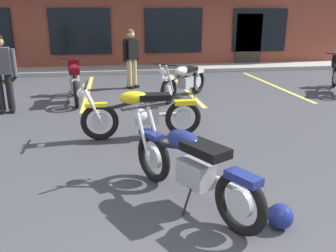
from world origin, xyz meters
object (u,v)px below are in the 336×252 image
(person_in_shorts_foreground, at_px, (131,55))
(helmet_on_pavement, at_px, (280,216))
(motorcycle_red_sportbike, at_px, (75,79))
(motorcycle_blue_standard, at_px, (141,112))
(person_in_black_shirt, at_px, (2,69))
(motorcycle_foreground_classic, at_px, (190,165))
(motorcycle_cream_vintage, at_px, (184,81))

(person_in_shorts_foreground, bearing_deg, helmet_on_pavement, -82.28)
(person_in_shorts_foreground, bearing_deg, motorcycle_red_sportbike, -138.06)
(motorcycle_blue_standard, distance_m, person_in_black_shirt, 3.52)
(motorcycle_foreground_classic, relative_size, motorcycle_red_sportbike, 0.91)
(person_in_shorts_foreground, distance_m, helmet_on_pavement, 7.51)
(motorcycle_blue_standard, height_order, person_in_shorts_foreground, person_in_shorts_foreground)
(motorcycle_red_sportbike, distance_m, person_in_shorts_foreground, 2.04)
(person_in_black_shirt, bearing_deg, motorcycle_blue_standard, -37.80)
(motorcycle_foreground_classic, xyz_separation_m, motorcycle_blue_standard, (-0.34, 2.32, 0.00))
(motorcycle_red_sportbike, relative_size, motorcycle_blue_standard, 1.00)
(person_in_black_shirt, bearing_deg, person_in_shorts_foreground, 38.68)
(motorcycle_foreground_classic, height_order, person_in_black_shirt, person_in_black_shirt)
(motorcycle_foreground_classic, distance_m, person_in_black_shirt, 5.44)
(motorcycle_foreground_classic, bearing_deg, motorcycle_cream_vintage, 79.11)
(motorcycle_cream_vintage, bearing_deg, person_in_shorts_foreground, 127.08)
(motorcycle_foreground_classic, xyz_separation_m, person_in_black_shirt, (-3.10, 4.45, 0.49))
(helmet_on_pavement, bearing_deg, motorcycle_cream_vintage, 87.98)
(motorcycle_blue_standard, bearing_deg, person_in_black_shirt, 142.20)
(helmet_on_pavement, bearing_deg, motorcycle_foreground_classic, 140.93)
(motorcycle_red_sportbike, xyz_separation_m, person_in_black_shirt, (-1.39, -0.97, 0.42))
(motorcycle_blue_standard, bearing_deg, motorcycle_red_sportbike, 113.64)
(motorcycle_cream_vintage, bearing_deg, person_in_black_shirt, -170.15)
(person_in_black_shirt, relative_size, helmet_on_pavement, 6.44)
(motorcycle_blue_standard, xyz_separation_m, helmet_on_pavement, (1.13, -2.96, -0.33))
(motorcycle_cream_vintage, distance_m, helmet_on_pavement, 5.82)
(motorcycle_blue_standard, relative_size, helmet_on_pavement, 8.10)
(motorcycle_red_sportbike, relative_size, person_in_black_shirt, 1.26)
(motorcycle_foreground_classic, distance_m, helmet_on_pavement, 1.07)
(motorcycle_foreground_classic, xyz_separation_m, motorcycle_red_sportbike, (-1.70, 5.42, 0.07))
(motorcycle_cream_vintage, height_order, person_in_shorts_foreground, person_in_shorts_foreground)
(motorcycle_red_sportbike, distance_m, motorcycle_blue_standard, 3.39)
(motorcycle_red_sportbike, distance_m, motorcycle_cream_vintage, 2.71)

